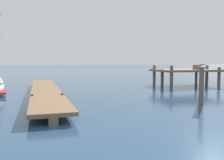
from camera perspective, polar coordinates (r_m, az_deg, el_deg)
floating_dock at (r=17.23m, az=-15.28°, el=-2.31°), size 2.84×17.07×0.53m
pier_platform at (r=24.59m, az=16.78°, el=2.00°), size 6.10×4.80×2.02m
mooring_piling at (r=13.87m, az=20.16°, el=-1.13°), size 0.30×0.30×2.01m
perched_seagull at (r=13.81m, az=20.30°, el=3.49°), size 0.35×0.26×0.26m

